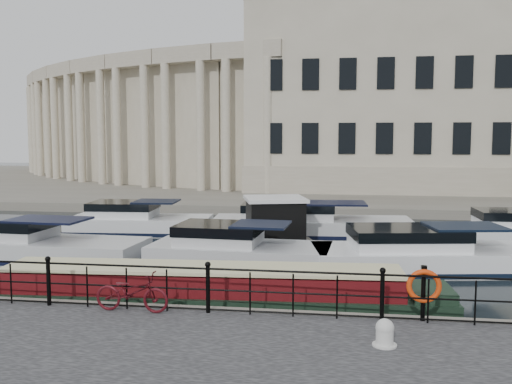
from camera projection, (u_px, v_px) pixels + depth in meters
ground_plane at (227, 307)px, 15.67m from camera, size 160.00×160.00×0.00m
far_bank at (309, 183)px, 54.03m from camera, size 120.00×42.00×0.55m
railing at (208, 285)px, 13.34m from camera, size 24.14×0.14×1.22m
civic_building at (295, 109)px, 49.29m from camera, size 53.55×31.84×16.85m
bicycle at (132, 292)px, 13.43m from camera, size 1.82×0.69×0.94m
mooring_bollard at (385, 333)px, 11.25m from camera, size 0.49×0.49×0.55m
life_ring_post at (424, 287)px, 12.68m from camera, size 0.77×0.20×1.26m
narrowboat at (202, 296)px, 15.42m from camera, size 13.42×2.58×1.49m
harbour_hut at (275, 224)px, 24.20m from camera, size 4.01×3.62×2.21m
cabin_cruisers at (263, 241)px, 23.60m from camera, size 28.00×10.45×1.99m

